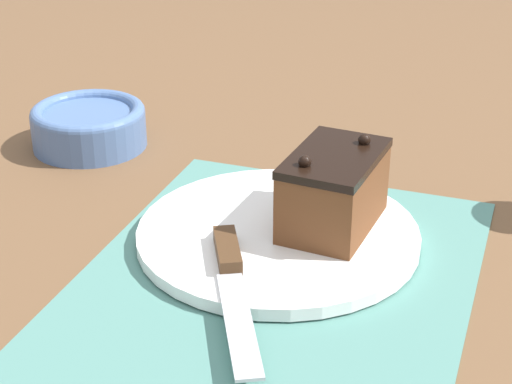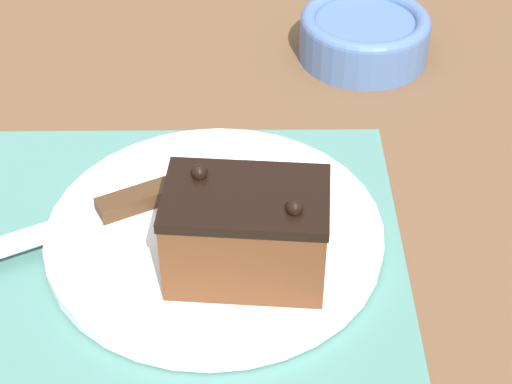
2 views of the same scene
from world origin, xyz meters
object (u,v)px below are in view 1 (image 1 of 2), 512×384
at_px(chocolate_cake, 334,190).
at_px(cake_plate, 278,235).
at_px(serving_knife, 232,273).
at_px(small_bowl, 89,125).

bearing_deg(chocolate_cake, cake_plate, -61.23).
bearing_deg(serving_knife, cake_plate, -123.58).
xyz_separation_m(serving_knife, small_bowl, (-0.24, -0.28, 0.01)).
height_order(serving_knife, small_bowl, small_bowl).
bearing_deg(cake_plate, serving_knife, -6.46).
height_order(chocolate_cake, small_bowl, chocolate_cake).
xyz_separation_m(chocolate_cake, serving_knife, (0.12, -0.06, -0.03)).
xyz_separation_m(cake_plate, chocolate_cake, (-0.03, 0.05, 0.04)).
xyz_separation_m(cake_plate, serving_knife, (0.09, -0.01, 0.01)).
distance_m(cake_plate, small_bowl, 0.32).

